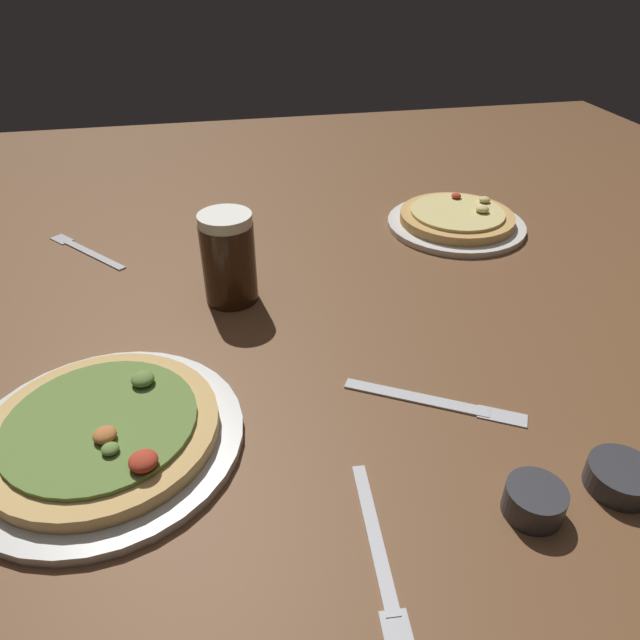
# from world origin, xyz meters

# --- Properties ---
(ground_plane) EXTENTS (2.40, 2.40, 0.03)m
(ground_plane) POSITION_xyz_m (0.00, 0.00, -0.01)
(ground_plane) COLOR brown
(pizza_plate_near) EXTENTS (0.32, 0.32, 0.05)m
(pizza_plate_near) POSITION_xyz_m (-0.29, -0.17, 0.02)
(pizza_plate_near) COLOR silver
(pizza_plate_near) RESTS_ON ground_plane
(pizza_plate_far) EXTENTS (0.27, 0.27, 0.05)m
(pizza_plate_far) POSITION_xyz_m (0.34, 0.30, 0.02)
(pizza_plate_far) COLOR silver
(pizza_plate_far) RESTS_ON ground_plane
(beer_mug_dark) EXTENTS (0.08, 0.14, 0.15)m
(beer_mug_dark) POSITION_xyz_m (-0.12, 0.12, 0.07)
(beer_mug_dark) COLOR black
(beer_mug_dark) RESTS_ON ground_plane
(ramekin_sauce) EXTENTS (0.06, 0.06, 0.03)m
(ramekin_sauce) POSITION_xyz_m (0.15, -0.36, 0.02)
(ramekin_sauce) COLOR #333338
(ramekin_sauce) RESTS_ON ground_plane
(ramekin_butter) EXTENTS (0.07, 0.07, 0.03)m
(ramekin_butter) POSITION_xyz_m (0.26, -0.35, 0.01)
(ramekin_butter) COLOR #333338
(ramekin_butter) RESTS_ON ground_plane
(fork_left) EXTENTS (0.15, 0.18, 0.01)m
(fork_left) POSITION_xyz_m (-0.38, 0.34, 0.00)
(fork_left) COLOR silver
(fork_left) RESTS_ON ground_plane
(knife_right) EXTENTS (0.21, 0.13, 0.01)m
(knife_right) POSITION_xyz_m (0.11, -0.19, 0.00)
(knife_right) COLOR silver
(knife_right) RESTS_ON ground_plane
(fork_spare) EXTENTS (0.04, 0.21, 0.01)m
(fork_spare) POSITION_xyz_m (-0.02, -0.38, 0.00)
(fork_spare) COLOR silver
(fork_spare) RESTS_ON ground_plane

